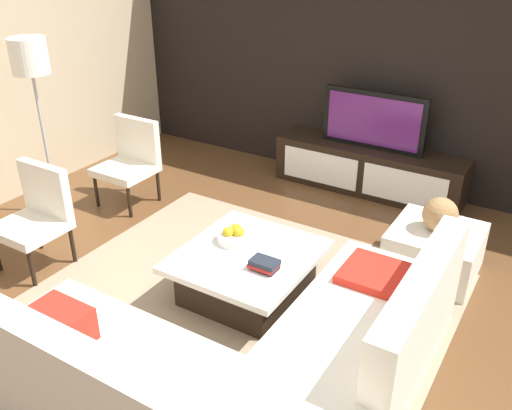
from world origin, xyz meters
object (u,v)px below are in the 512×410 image
(coffee_table, at_px, (247,273))
(accent_chair_near, at_px, (37,211))
(accent_chair_far, at_px, (131,157))
(television, at_px, (374,120))
(ottoman, at_px, (434,251))
(book_stack, at_px, (264,265))
(decorative_ball, at_px, (440,215))
(fruit_bowl, at_px, (235,236))
(floor_lamp, at_px, (31,67))
(media_console, at_px, (369,169))
(sectional_couch, at_px, (247,371))

(coffee_table, xyz_separation_m, accent_chair_near, (-1.75, -0.50, 0.29))
(accent_chair_near, xyz_separation_m, accent_chair_far, (-0.17, 1.30, -0.00))
(television, xyz_separation_m, coffee_table, (-0.10, -2.30, -0.60))
(ottoman, bearing_deg, book_stack, -127.59)
(decorative_ball, bearing_deg, book_stack, -127.59)
(television, xyz_separation_m, decorative_ball, (1.05, -1.21, -0.26))
(television, distance_m, coffee_table, 2.38)
(accent_chair_near, relative_size, book_stack, 4.18)
(coffee_table, xyz_separation_m, accent_chair_far, (-1.91, 0.79, 0.29))
(coffee_table, xyz_separation_m, fruit_bowl, (-0.18, 0.10, 0.23))
(accent_chair_far, bearing_deg, floor_lamp, -132.66)
(media_console, xyz_separation_m, accent_chair_far, (-2.01, -1.50, 0.24))
(floor_lamp, distance_m, accent_chair_far, 1.26)
(accent_chair_near, bearing_deg, decorative_ball, 24.42)
(accent_chair_far, xyz_separation_m, book_stack, (2.14, -0.91, -0.07))
(sectional_couch, distance_m, accent_chair_far, 3.08)
(media_console, relative_size, book_stack, 9.78)
(sectional_couch, distance_m, fruit_bowl, 1.33)
(television, xyz_separation_m, ottoman, (1.05, -1.21, -0.60))
(floor_lamp, height_order, decorative_ball, floor_lamp)
(sectional_couch, distance_m, book_stack, 0.94)
(coffee_table, height_order, fruit_bowl, fruit_bowl)
(book_stack, bearing_deg, accent_chair_near, -168.90)
(ottoman, relative_size, book_stack, 3.36)
(television, height_order, book_stack, television)
(television, relative_size, accent_chair_near, 1.27)
(accent_chair_near, relative_size, floor_lamp, 0.50)
(floor_lamp, height_order, book_stack, floor_lamp)
(ottoman, bearing_deg, sectional_couch, -104.81)
(decorative_ball, bearing_deg, television, 130.82)
(book_stack, bearing_deg, television, 92.92)
(ottoman, bearing_deg, decorative_ball, 0.00)
(coffee_table, bearing_deg, television, 87.51)
(floor_lamp, height_order, fruit_bowl, floor_lamp)
(book_stack, bearing_deg, floor_lamp, 173.46)
(floor_lamp, relative_size, decorative_ball, 6.08)
(fruit_bowl, bearing_deg, book_stack, -28.52)
(sectional_couch, height_order, floor_lamp, floor_lamp)
(sectional_couch, distance_m, coffee_table, 1.14)
(accent_chair_far, relative_size, book_stack, 4.18)
(media_console, height_order, decorative_ball, decorative_ball)
(accent_chair_near, height_order, decorative_ball, accent_chair_near)
(sectional_couch, relative_size, accent_chair_far, 2.71)
(decorative_ball, xyz_separation_m, book_stack, (-0.93, -1.20, -0.12))
(media_console, height_order, book_stack, media_console)
(media_console, distance_m, sectional_couch, 3.30)
(floor_lamp, xyz_separation_m, fruit_bowl, (2.24, -0.08, -1.04))
(coffee_table, relative_size, book_stack, 5.06)
(floor_lamp, bearing_deg, coffee_table, -4.36)
(floor_lamp, relative_size, accent_chair_far, 1.98)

